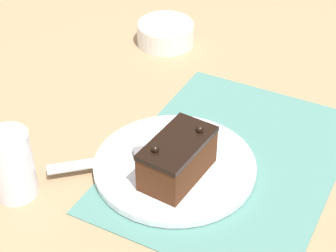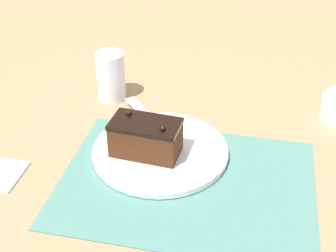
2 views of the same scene
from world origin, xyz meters
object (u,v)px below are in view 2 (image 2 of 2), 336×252
Objects in this scene: cake_plate at (160,151)px; serving_knife at (158,126)px; drinking_glass at (111,76)px; chocolate_cake at (146,137)px.

serving_knife reaches higher than cake_plate.
serving_knife is 0.19m from drinking_glass.
cake_plate is 2.33× the size of drinking_glass.
serving_knife is (0.02, -0.07, 0.01)m from cake_plate.
serving_knife is at bearing -92.35° from chocolate_cake.
cake_plate is 0.07m from serving_knife.
chocolate_cake is 0.80× the size of serving_knife.
drinking_glass is at bearing -50.40° from cake_plate.
serving_knife is at bearing 137.89° from drinking_glass.
drinking_glass is (0.14, -0.21, 0.01)m from chocolate_cake.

